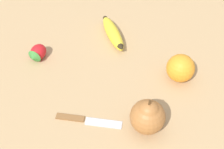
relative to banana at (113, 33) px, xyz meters
The scene contains 6 objects.
ground_plane 0.18m from the banana, 151.29° to the left, with size 3.00×3.00×0.00m, color tan.
banana is the anchor object (origin of this frame).
orange 0.25m from the banana, behind, with size 0.08×0.08×0.08m.
pear 0.34m from the banana, 153.45° to the left, with size 0.08×0.08×0.10m.
strawberry 0.24m from the banana, 72.27° to the left, with size 0.06×0.07×0.04m.
paring_knife 0.32m from the banana, 128.00° to the left, with size 0.13×0.12×0.01m.
Camera 1 is at (-0.40, 0.39, 0.64)m, focal length 50.00 mm.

